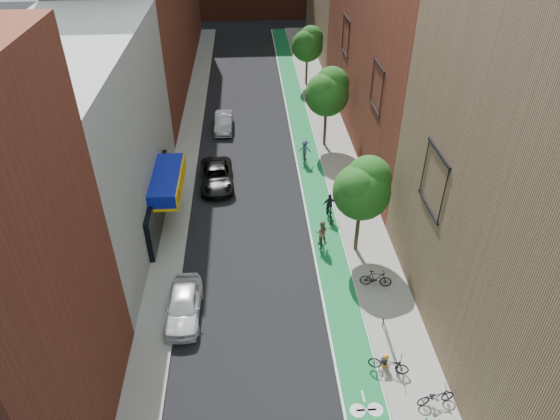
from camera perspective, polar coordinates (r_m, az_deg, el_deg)
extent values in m
plane|color=black|center=(24.26, -0.55, -20.46)|extent=(160.00, 160.00, 0.00)
cube|color=#14743A|center=(44.70, 2.64, 8.50)|extent=(2.00, 68.00, 0.01)
cube|color=gray|center=(44.74, -10.33, 8.07)|extent=(2.00, 68.00, 0.15)
cube|color=gray|center=(45.00, 5.84, 8.64)|extent=(3.00, 68.00, 0.15)
cube|color=silver|center=(32.70, -21.95, 7.10)|extent=(8.00, 20.00, 12.00)
cube|color=maroon|center=(42.64, 14.67, 21.90)|extent=(8.00, 28.00, 22.00)
cylinder|color=#332619|center=(30.63, 8.83, -2.20)|extent=(0.24, 0.24, 3.30)
sphere|color=#1B4612|center=(29.08, 9.31, 2.09)|extent=(3.36, 3.36, 3.36)
sphere|color=#1B4612|center=(29.04, 10.10, 3.62)|extent=(2.64, 2.64, 2.64)
sphere|color=#1B4612|center=(28.51, 8.93, 2.55)|extent=(2.40, 2.40, 2.40)
cylinder|color=#332619|center=(42.37, 5.17, 9.42)|extent=(0.24, 0.24, 3.47)
sphere|color=#1B4612|center=(41.21, 5.38, 13.01)|extent=(3.53, 3.53, 3.53)
sphere|color=#1B4612|center=(41.27, 5.94, 14.14)|extent=(2.77, 2.77, 2.77)
sphere|color=#1B4612|center=(40.70, 5.05, 13.50)|extent=(2.52, 2.52, 2.52)
cylinder|color=#332619|center=(55.24, 3.05, 15.60)|extent=(0.24, 0.24, 3.19)
sphere|color=#1B4612|center=(54.42, 3.14, 18.22)|extent=(3.25, 3.25, 3.25)
sphere|color=#1B4612|center=(54.55, 3.57, 19.01)|extent=(2.55, 2.55, 2.55)
sphere|color=#1B4612|center=(53.96, 2.86, 18.60)|extent=(2.32, 2.32, 2.32)
imported|color=silver|center=(27.29, -10.94, -10.61)|extent=(1.85, 4.45, 1.51)
imported|color=black|center=(37.50, -7.26, 3.86)|extent=(2.72, 5.34, 1.44)
imported|color=gray|center=(45.72, -6.45, 9.92)|extent=(1.56, 4.33, 1.42)
imported|color=black|center=(31.27, 4.73, -3.64)|extent=(0.70, 1.69, 0.99)
imported|color=#876C4E|center=(30.94, 4.77, -2.55)|extent=(0.88, 0.73, 1.63)
imported|color=black|center=(33.81, 5.66, -0.34)|extent=(0.78, 1.92, 0.99)
imported|color=black|center=(33.53, 5.70, 0.65)|extent=(0.94, 0.44, 1.56)
imported|color=black|center=(40.21, 2.82, 6.04)|extent=(0.70, 1.70, 0.99)
imported|color=#3F6072|center=(39.99, 2.83, 6.94)|extent=(1.11, 0.74, 1.60)
imported|color=black|center=(25.02, 12.31, -16.75)|extent=(2.03, 1.29, 1.01)
imported|color=black|center=(28.87, 10.90, -7.69)|extent=(1.87, 0.83, 1.08)
imported|color=black|center=(24.49, 17.37, -19.66)|extent=(1.83, 0.88, 0.93)
cylinder|color=orange|center=(25.29, 11.89, -16.64)|extent=(0.26, 0.26, 0.60)
sphere|color=orange|center=(25.01, 11.99, -16.11)|extent=(0.28, 0.28, 0.28)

